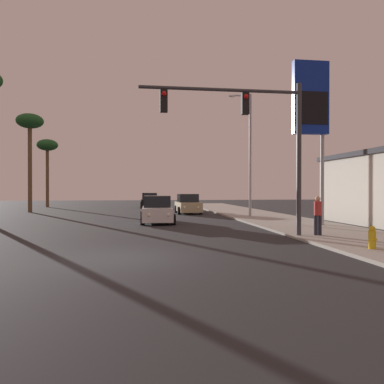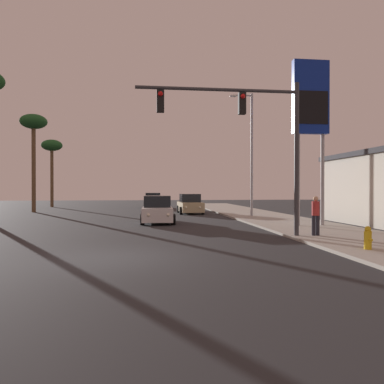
{
  "view_description": "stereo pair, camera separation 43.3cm",
  "coord_description": "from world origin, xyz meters",
  "px_view_note": "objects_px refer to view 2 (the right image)",
  "views": [
    {
      "loc": [
        0.58,
        -11.45,
        2.09
      ],
      "look_at": [
        3.68,
        10.87,
        1.92
      ],
      "focal_mm": 35.0,
      "sensor_mm": 36.0,
      "label": 1
    },
    {
      "loc": [
        1.01,
        -11.51,
        2.09
      ],
      "look_at": [
        3.68,
        10.87,
        1.92
      ],
      "focal_mm": 35.0,
      "sensor_mm": 36.0,
      "label": 2
    }
  ],
  "objects_px": {
    "car_tan": "(190,205)",
    "traffic_light_mast": "(252,127)",
    "car_black": "(153,201)",
    "palm_tree_far": "(52,149)",
    "street_lamp": "(250,148)",
    "palm_tree_mid": "(34,127)",
    "fire_hydrant": "(368,238)",
    "pedestrian_on_sidewalk": "(316,214)",
    "car_white": "(157,211)",
    "gas_station_sign": "(311,106)"
  },
  "relations": [
    {
      "from": "gas_station_sign",
      "to": "palm_tree_far",
      "type": "height_order",
      "value": "gas_station_sign"
    },
    {
      "from": "traffic_light_mast",
      "to": "fire_hydrant",
      "type": "distance_m",
      "value": 6.34
    },
    {
      "from": "car_tan",
      "to": "fire_hydrant",
      "type": "xyz_separation_m",
      "value": [
        3.53,
        -20.5,
        -0.27
      ]
    },
    {
      "from": "fire_hydrant",
      "to": "gas_station_sign",
      "type": "bearing_deg",
      "value": 78.24
    },
    {
      "from": "traffic_light_mast",
      "to": "palm_tree_far",
      "type": "relative_size",
      "value": 0.87
    },
    {
      "from": "car_black",
      "to": "gas_station_sign",
      "type": "relative_size",
      "value": 0.48
    },
    {
      "from": "street_lamp",
      "to": "fire_hydrant",
      "type": "xyz_separation_m",
      "value": [
        -0.33,
        -15.36,
        -4.63
      ]
    },
    {
      "from": "car_black",
      "to": "palm_tree_far",
      "type": "bearing_deg",
      "value": -15.5
    },
    {
      "from": "car_white",
      "to": "palm_tree_far",
      "type": "distance_m",
      "value": 25.85
    },
    {
      "from": "street_lamp",
      "to": "fire_hydrant",
      "type": "distance_m",
      "value": 16.04
    },
    {
      "from": "car_tan",
      "to": "fire_hydrant",
      "type": "height_order",
      "value": "car_tan"
    },
    {
      "from": "traffic_light_mast",
      "to": "fire_hydrant",
      "type": "relative_size",
      "value": 9.08
    },
    {
      "from": "gas_station_sign",
      "to": "fire_hydrant",
      "type": "relative_size",
      "value": 11.84
    },
    {
      "from": "car_black",
      "to": "palm_tree_far",
      "type": "relative_size",
      "value": 0.55
    },
    {
      "from": "car_tan",
      "to": "traffic_light_mast",
      "type": "bearing_deg",
      "value": 90.7
    },
    {
      "from": "car_tan",
      "to": "traffic_light_mast",
      "type": "distance_m",
      "value": 17.17
    },
    {
      "from": "car_tan",
      "to": "traffic_light_mast",
      "type": "xyz_separation_m",
      "value": [
        0.72,
        -16.69,
        3.94
      ]
    },
    {
      "from": "fire_hydrant",
      "to": "pedestrian_on_sidewalk",
      "type": "height_order",
      "value": "pedestrian_on_sidewalk"
    },
    {
      "from": "car_tan",
      "to": "palm_tree_far",
      "type": "height_order",
      "value": "palm_tree_far"
    },
    {
      "from": "pedestrian_on_sidewalk",
      "to": "car_tan",
      "type": "bearing_deg",
      "value": 101.71
    },
    {
      "from": "car_tan",
      "to": "palm_tree_mid",
      "type": "relative_size",
      "value": 0.49
    },
    {
      "from": "car_black",
      "to": "palm_tree_mid",
      "type": "distance_m",
      "value": 14.48
    },
    {
      "from": "gas_station_sign",
      "to": "fire_hydrant",
      "type": "xyz_separation_m",
      "value": [
        -1.68,
        -8.07,
        -6.13
      ]
    },
    {
      "from": "car_tan",
      "to": "palm_tree_mid",
      "type": "distance_m",
      "value": 15.98
    },
    {
      "from": "car_tan",
      "to": "pedestrian_on_sidewalk",
      "type": "bearing_deg",
      "value": 99.93
    },
    {
      "from": "fire_hydrant",
      "to": "palm_tree_mid",
      "type": "bearing_deg",
      "value": 126.0
    },
    {
      "from": "street_lamp",
      "to": "palm_tree_far",
      "type": "relative_size",
      "value": 1.14
    },
    {
      "from": "fire_hydrant",
      "to": "palm_tree_far",
      "type": "height_order",
      "value": "palm_tree_far"
    },
    {
      "from": "traffic_light_mast",
      "to": "street_lamp",
      "type": "height_order",
      "value": "street_lamp"
    },
    {
      "from": "pedestrian_on_sidewalk",
      "to": "traffic_light_mast",
      "type": "bearing_deg",
      "value": 178.08
    },
    {
      "from": "palm_tree_far",
      "to": "palm_tree_mid",
      "type": "height_order",
      "value": "palm_tree_mid"
    },
    {
      "from": "fire_hydrant",
      "to": "pedestrian_on_sidewalk",
      "type": "distance_m",
      "value": 3.76
    },
    {
      "from": "pedestrian_on_sidewalk",
      "to": "palm_tree_mid",
      "type": "bearing_deg",
      "value": 130.59
    },
    {
      "from": "car_white",
      "to": "palm_tree_far",
      "type": "xyz_separation_m",
      "value": [
        -11.75,
        22.21,
        6.08
      ]
    },
    {
      "from": "gas_station_sign",
      "to": "street_lamp",
      "type": "bearing_deg",
      "value": 100.52
    },
    {
      "from": "car_tan",
      "to": "palm_tree_far",
      "type": "relative_size",
      "value": 0.55
    },
    {
      "from": "fire_hydrant",
      "to": "pedestrian_on_sidewalk",
      "type": "xyz_separation_m",
      "value": [
        -0.05,
        3.72,
        0.55
      ]
    },
    {
      "from": "car_white",
      "to": "street_lamp",
      "type": "relative_size",
      "value": 0.48
    },
    {
      "from": "car_tan",
      "to": "pedestrian_on_sidewalk",
      "type": "xyz_separation_m",
      "value": [
        3.48,
        -16.79,
        0.27
      ]
    },
    {
      "from": "gas_station_sign",
      "to": "car_white",
      "type": "bearing_deg",
      "value": 155.45
    },
    {
      "from": "palm_tree_mid",
      "to": "palm_tree_far",
      "type": "bearing_deg",
      "value": 94.86
    },
    {
      "from": "traffic_light_mast",
      "to": "street_lamp",
      "type": "relative_size",
      "value": 0.77
    },
    {
      "from": "car_white",
      "to": "fire_hydrant",
      "type": "xyz_separation_m",
      "value": [
        6.57,
        -11.84,
        -0.27
      ]
    },
    {
      "from": "gas_station_sign",
      "to": "pedestrian_on_sidewalk",
      "type": "height_order",
      "value": "gas_station_sign"
    },
    {
      "from": "car_white",
      "to": "traffic_light_mast",
      "type": "distance_m",
      "value": 9.7
    },
    {
      "from": "gas_station_sign",
      "to": "palm_tree_mid",
      "type": "distance_m",
      "value": 24.96
    },
    {
      "from": "street_lamp",
      "to": "palm_tree_far",
      "type": "height_order",
      "value": "street_lamp"
    },
    {
      "from": "street_lamp",
      "to": "palm_tree_mid",
      "type": "height_order",
      "value": "street_lamp"
    },
    {
      "from": "car_tan",
      "to": "fire_hydrant",
      "type": "distance_m",
      "value": 20.81
    },
    {
      "from": "street_lamp",
      "to": "car_tan",
      "type": "bearing_deg",
      "value": 126.85
    }
  ]
}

